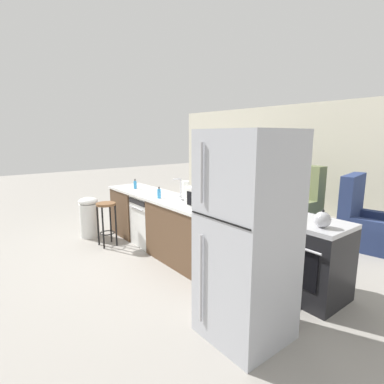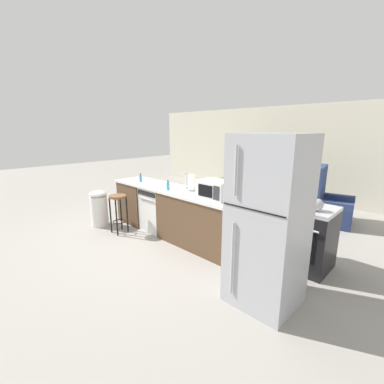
{
  "view_description": "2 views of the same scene",
  "coord_description": "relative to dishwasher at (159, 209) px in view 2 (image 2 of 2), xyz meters",
  "views": [
    {
      "loc": [
        4.05,
        -2.5,
        1.85
      ],
      "look_at": [
        0.21,
        0.49,
        0.92
      ],
      "focal_mm": 28.0,
      "sensor_mm": 36.0,
      "label": 1
    },
    {
      "loc": [
        3.59,
        -3.02,
        1.93
      ],
      "look_at": [
        0.34,
        0.33,
        0.8
      ],
      "focal_mm": 24.0,
      "sensor_mm": 36.0,
      "label": 2
    }
  ],
  "objects": [
    {
      "name": "soap_bottle",
      "position": [
        0.46,
        -0.14,
        0.55
      ],
      "size": [
        0.06,
        0.06,
        0.18
      ],
      "color": "#338CCC",
      "rests_on": "kitchen_counter"
    },
    {
      "name": "wall_back",
      "position": [
        0.55,
        4.2,
        0.88
      ],
      "size": [
        10.0,
        0.06,
        2.6
      ],
      "color": "beige",
      "rests_on": "ground_plane"
    },
    {
      "name": "stove_range",
      "position": [
        2.6,
        0.55,
        0.03
      ],
      "size": [
        0.76,
        0.68,
        0.9
      ],
      "color": "black",
      "rests_on": "ground_plane"
    },
    {
      "name": "bar_stool",
      "position": [
        -0.41,
        -0.65,
        0.11
      ],
      "size": [
        0.32,
        0.32,
        0.74
      ],
      "color": "brown",
      "rests_on": "ground_plane"
    },
    {
      "name": "ground_plane",
      "position": [
        0.25,
        0.0,
        -0.42
      ],
      "size": [
        24.0,
        24.0,
        0.0
      ],
      "primitive_type": "plane",
      "color": "gray"
    },
    {
      "name": "couch",
      "position": [
        0.42,
        2.7,
        -0.03
      ],
      "size": [
        2.06,
        1.04,
        1.27
      ],
      "color": "#667047",
      "rests_on": "ground_plane"
    },
    {
      "name": "dishwasher",
      "position": [
        0.0,
        0.0,
        0.0
      ],
      "size": [
        0.58,
        0.61,
        0.84
      ],
      "color": "silver",
      "rests_on": "ground_plane"
    },
    {
      "name": "kitchen_counter",
      "position": [
        0.49,
        0.0,
        -0.0
      ],
      "size": [
        2.94,
        0.66,
        0.9
      ],
      "color": "brown",
      "rests_on": "ground_plane"
    },
    {
      "name": "refrigerator",
      "position": [
        2.6,
        -0.55,
        0.53
      ],
      "size": [
        0.72,
        0.73,
        1.9
      ],
      "color": "#A8AAB2",
      "rests_on": "ground_plane"
    },
    {
      "name": "dish_soap_bottle",
      "position": [
        -0.52,
        -0.05,
        0.55
      ],
      "size": [
        0.06,
        0.06,
        0.18
      ],
      "color": "#338CCC",
      "rests_on": "kitchen_counter"
    },
    {
      "name": "paper_towel_roll",
      "position": [
        0.8,
        0.11,
        0.62
      ],
      "size": [
        0.14,
        0.14,
        0.28
      ],
      "color": "#4C4C51",
      "rests_on": "kitchen_counter"
    },
    {
      "name": "microwave",
      "position": [
        1.41,
        -0.0,
        0.62
      ],
      "size": [
        0.5,
        0.37,
        0.28
      ],
      "color": "white",
      "rests_on": "kitchen_counter"
    },
    {
      "name": "kettle",
      "position": [
        2.77,
        0.42,
        0.56
      ],
      "size": [
        0.21,
        0.17,
        0.19
      ],
      "color": "#B2B2B7",
      "rests_on": "stove_range"
    },
    {
      "name": "trash_bin",
      "position": [
        -1.05,
        -0.73,
        -0.04
      ],
      "size": [
        0.35,
        0.35,
        0.74
      ],
      "color": "white",
      "rests_on": "ground_plane"
    },
    {
      "name": "armchair",
      "position": [
        2.24,
        2.76,
        -0.07
      ],
      "size": [
        0.94,
        0.98,
        1.2
      ],
      "color": "navy",
      "rests_on": "ground_plane"
    },
    {
      "name": "sink_faucet",
      "position": [
        0.6,
        0.15,
        0.61
      ],
      "size": [
        0.07,
        0.18,
        0.3
      ],
      "color": "silver",
      "rests_on": "kitchen_counter"
    }
  ]
}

